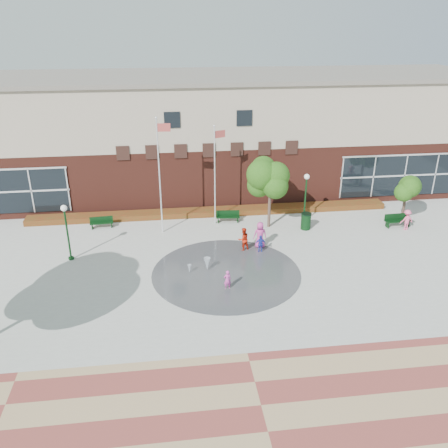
{
  "coord_description": "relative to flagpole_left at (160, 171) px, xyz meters",
  "views": [
    {
      "loc": [
        -3.07,
        -20.15,
        13.4
      ],
      "look_at": [
        0.0,
        4.0,
        2.6
      ],
      "focal_mm": 38.0,
      "sensor_mm": 36.0,
      "label": 1
    }
  ],
  "objects": [
    {
      "name": "bench_right",
      "position": [
        15.98,
        -1.12,
        -4.02
      ],
      "size": [
        1.82,
        0.58,
        0.91
      ],
      "rotation": [
        0.0,
        0.0,
        0.04
      ],
      "color": "black",
      "rests_on": "ground"
    },
    {
      "name": "ground",
      "position": [
        3.48,
        -8.97,
        -4.31
      ],
      "size": [
        120.0,
        120.0,
        0.0
      ],
      "primitive_type": "plane",
      "color": "#666056",
      "rests_on": "ground"
    },
    {
      "name": "bench_mid",
      "position": [
        4.52,
        1.13,
        -4.04
      ],
      "size": [
        1.67,
        0.6,
        0.82
      ],
      "rotation": [
        0.0,
        0.0,
        -0.09
      ],
      "color": "black",
      "rests_on": "ground"
    },
    {
      "name": "water_jet_a",
      "position": [
        2.44,
        -5.54,
        -4.31
      ],
      "size": [
        0.39,
        0.39,
        0.76
      ],
      "primitive_type": "cone",
      "rotation": [
        3.14,
        0.0,
        0.0
      ],
      "color": "white",
      "rests_on": "ground"
    },
    {
      "name": "tree_mid",
      "position": [
        7.2,
        -0.0,
        -0.86
      ],
      "size": [
        2.8,
        2.8,
        4.73
      ],
      "color": "#3F2D25",
      "rests_on": "ground"
    },
    {
      "name": "paver_band",
      "position": [
        3.48,
        -15.97,
        -4.3
      ],
      "size": [
        46.0,
        6.0,
        0.01
      ],
      "primitive_type": "cube",
      "color": "brown",
      "rests_on": "ground"
    },
    {
      "name": "adult_pink",
      "position": [
        5.99,
        -2.99,
        -3.46
      ],
      "size": [
        0.83,
        0.54,
        1.7
      ],
      "primitive_type": "imported",
      "rotation": [
        0.0,
        0.0,
        3.15
      ],
      "color": "#C83B8E",
      "rests_on": "ground"
    },
    {
      "name": "flagpole_right",
      "position": [
        3.65,
        1.03,
        -0.45
      ],
      "size": [
        0.8,
        0.36,
        6.91
      ],
      "rotation": [
        0.0,
        0.0,
        0.37
      ],
      "color": "white",
      "rests_on": "ground"
    },
    {
      "name": "plaza_concrete",
      "position": [
        3.48,
        -4.97,
        -4.3
      ],
      "size": [
        46.0,
        18.0,
        0.01
      ],
      "primitive_type": "cube",
      "color": "#A8A8A0",
      "rests_on": "ground"
    },
    {
      "name": "library_building",
      "position": [
        3.48,
        8.51,
        0.34
      ],
      "size": [
        44.4,
        10.4,
        9.2
      ],
      "color": "#5A261C",
      "rests_on": "ground"
    },
    {
      "name": "flagpole_left",
      "position": [
        0.0,
        0.0,
        0.0
      ],
      "size": [
        0.91,
        0.15,
        7.74
      ],
      "rotation": [
        0.0,
        0.0,
        -0.07
      ],
      "color": "white",
      "rests_on": "ground"
    },
    {
      "name": "adult_red",
      "position": [
        4.89,
        -3.27,
        -3.56
      ],
      "size": [
        0.88,
        0.79,
        1.49
      ],
      "primitive_type": "imported",
      "rotation": [
        0.0,
        0.0,
        3.52
      ],
      "color": "red",
      "rests_on": "ground"
    },
    {
      "name": "person_bench",
      "position": [
        16.32,
        -1.64,
        -3.59
      ],
      "size": [
        0.99,
        0.65,
        1.44
      ],
      "primitive_type": "imported",
      "rotation": [
        0.0,
        0.0,
        3.27
      ],
      "color": "#EC5A87",
      "rests_on": "ground"
    },
    {
      "name": "water_jet_b",
      "position": [
        1.42,
        -5.72,
        -4.31
      ],
      "size": [
        0.22,
        0.22,
        0.5
      ],
      "primitive_type": "cone",
      "rotation": [
        3.14,
        0.0,
        0.0
      ],
      "color": "white",
      "rests_on": "ground"
    },
    {
      "name": "trash_can",
      "position": [
        9.61,
        -0.7,
        -3.72
      ],
      "size": [
        0.71,
        0.71,
        1.16
      ],
      "color": "black",
      "rests_on": "ground"
    },
    {
      "name": "child_splash",
      "position": [
        3.31,
        -7.66,
        -3.75
      ],
      "size": [
        0.45,
        0.33,
        1.12
      ],
      "primitive_type": "imported",
      "rotation": [
        0.0,
        0.0,
        3.31
      ],
      "color": "#C942A1",
      "rests_on": "ground"
    },
    {
      "name": "lamp_left",
      "position": [
        -5.49,
        -3.18,
        -2.14
      ],
      "size": [
        0.37,
        0.37,
        3.49
      ],
      "color": "black",
      "rests_on": "ground"
    },
    {
      "name": "splash_pad",
      "position": [
        3.48,
        -5.97,
        -4.3
      ],
      "size": [
        8.4,
        8.4,
        0.01
      ],
      "primitive_type": "cylinder",
      "color": "#383A3D",
      "rests_on": "ground"
    },
    {
      "name": "child_blue",
      "position": [
        5.89,
        -3.69,
        -3.74
      ],
      "size": [
        0.69,
        0.34,
        1.13
      ],
      "primitive_type": "imported",
      "rotation": [
        0.0,
        0.0,
        3.04
      ],
      "color": "#2437B1",
      "rests_on": "ground"
    },
    {
      "name": "lamp_right",
      "position": [
        9.83,
        0.5,
        -2.12
      ],
      "size": [
        0.37,
        0.37,
        3.53
      ],
      "color": "black",
      "rests_on": "ground"
    },
    {
      "name": "flower_bed",
      "position": [
        3.48,
        2.63,
        -4.31
      ],
      "size": [
        26.0,
        1.2,
        0.4
      ],
      "primitive_type": "cube",
      "color": "maroon",
      "rests_on": "ground"
    },
    {
      "name": "bench_left",
      "position": [
        -4.16,
        1.24,
        -4.06
      ],
      "size": [
        1.58,
        0.55,
        0.78
      ],
      "rotation": [
        0.0,
        0.0,
        0.08
      ],
      "color": "black",
      "rests_on": "ground"
    },
    {
      "name": "tree_small_right",
      "position": [
        16.72,
        -0.29,
        -1.58
      ],
      "size": [
        2.18,
        2.18,
        3.73
      ],
      "color": "#3F2D25",
      "rests_on": "ground"
    }
  ]
}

